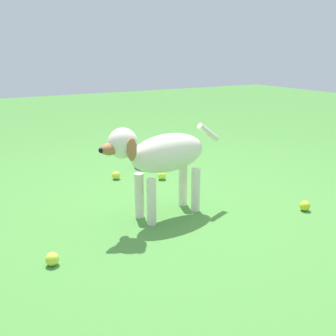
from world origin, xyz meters
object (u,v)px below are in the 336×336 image
object	(u,v)px
tennis_ball_3	(116,175)
water_bowl	(147,164)
tennis_ball_0	(162,176)
dog	(161,156)
tennis_ball_2	(52,259)
tennis_ball_1	(305,206)

from	to	relation	value
tennis_ball_3	water_bowl	size ratio (longest dim) A/B	0.30
tennis_ball_0	water_bowl	world-z (taller)	tennis_ball_0
dog	tennis_ball_2	distance (m)	0.86
tennis_ball_0	water_bowl	distance (m)	0.37
tennis_ball_0	tennis_ball_1	world-z (taller)	same
tennis_ball_1	tennis_ball_2	world-z (taller)	same
dog	water_bowl	distance (m)	1.14
tennis_ball_0	tennis_ball_1	xyz separation A→B (m)	(-0.49, 1.02, 0.00)
tennis_ball_0	tennis_ball_3	world-z (taller)	same
tennis_ball_0	water_bowl	size ratio (longest dim) A/B	0.30
dog	tennis_ball_3	size ratio (longest dim) A/B	13.13
tennis_ball_2	tennis_ball_3	size ratio (longest dim) A/B	1.00
dog	tennis_ball_2	world-z (taller)	dog
water_bowl	dog	bearing A→B (deg)	68.01
tennis_ball_1	tennis_ball_2	distance (m)	1.59
tennis_ball_0	water_bowl	xyz separation A→B (m)	(-0.05, -0.37, -0.00)
tennis_ball_2	tennis_ball_3	bearing A→B (deg)	-126.00
tennis_ball_2	water_bowl	xyz separation A→B (m)	(-1.15, -1.26, -0.00)
tennis_ball_0	tennis_ball_1	distance (m)	1.13
tennis_ball_0	water_bowl	bearing A→B (deg)	-97.89
dog	water_bowl	size ratio (longest dim) A/B	3.94
tennis_ball_2	water_bowl	size ratio (longest dim) A/B	0.30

